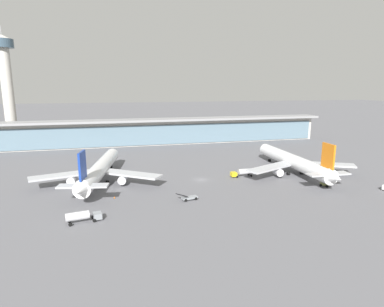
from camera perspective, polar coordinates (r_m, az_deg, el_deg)
ground_plane at (r=117.75m, az=1.61°, el=-4.67°), size 1200.00×1200.00×0.00m
airliner_left_stand at (r=117.26m, az=-16.07°, el=-2.75°), size 43.79×57.63×15.42m
airliner_centre_stand at (r=130.75m, az=17.57°, el=-1.37°), size 44.52×57.84×15.42m
service_truck_near_nose_grey at (r=86.04m, az=-18.89°, el=-10.45°), size 8.87×3.94×2.95m
service_truck_under_wing_olive at (r=118.69m, az=22.41°, el=-5.01°), size 3.10×3.31×2.05m
service_truck_mid_apron_yellow at (r=122.90m, az=9.00°, el=-3.28°), size 8.64×2.61×2.95m
service_truck_on_taxiway_grey at (r=97.00m, az=-0.54°, el=-7.81°), size 6.94×2.78×2.70m
terminal_building at (r=189.42m, az=-4.70°, el=4.00°), size 192.30×12.80×15.20m
control_tower at (r=223.51m, az=-30.00°, el=11.16°), size 12.00×12.00×67.66m
safety_cone_alpha at (r=101.42m, az=-13.56°, el=-7.56°), size 0.62×0.62×0.70m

